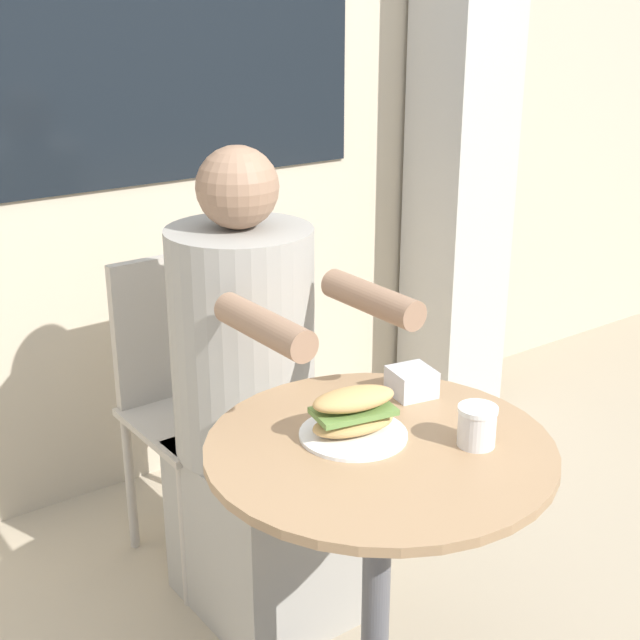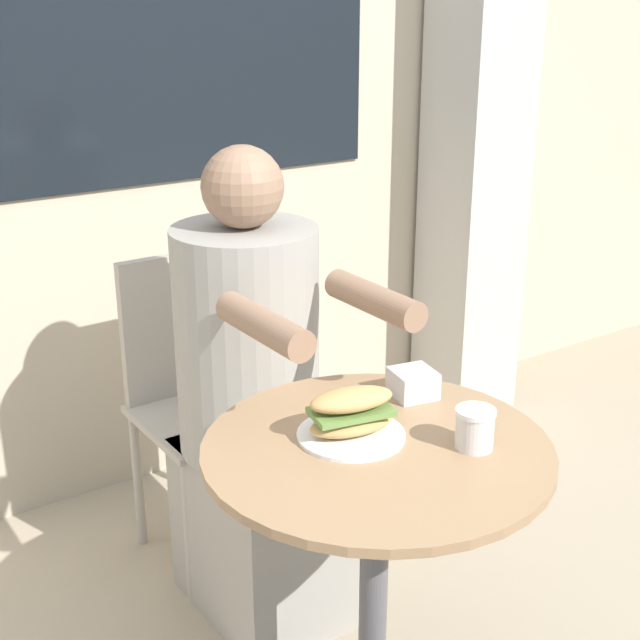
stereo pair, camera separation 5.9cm
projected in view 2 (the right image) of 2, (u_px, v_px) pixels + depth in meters
name	position (u px, v px, depth m)	size (l,w,h in m)	color
storefront_wall	(97.00, 46.00, 2.57)	(8.00, 0.09, 2.80)	#B7A88E
lattice_pillar	(480.00, 96.00, 3.17)	(0.30, 0.30, 2.40)	#B2ADA3
cafe_table	(375.00, 529.00, 1.81)	(0.70, 0.70, 0.72)	#997551
diner_chair	(195.00, 379.00, 2.52)	(0.39, 0.39, 0.87)	#ADA393
seated_diner	(257.00, 422.00, 2.25)	(0.36, 0.65, 1.22)	gray
sandwich_on_plate	(351.00, 417.00, 1.77)	(0.22, 0.22, 0.10)	white
drink_cup	(475.00, 428.00, 1.72)	(0.08, 0.08, 0.08)	silver
napkin_box	(413.00, 383.00, 1.95)	(0.11, 0.11, 0.06)	silver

